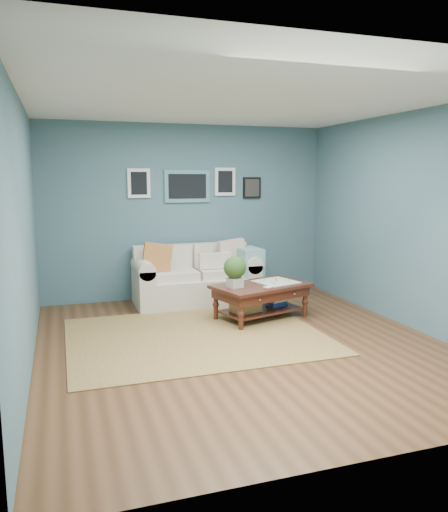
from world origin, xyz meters
name	(u,v)px	position (x,y,z in m)	size (l,w,h in m)	color
room_shell	(241,225)	(0.00, 0.06, 1.36)	(5.00, 5.02, 2.70)	brown
area_rug	(196,336)	(-0.43, 0.43, 0.01)	(2.99, 2.39, 0.01)	brown
loveseat	(201,277)	(0.08, 2.03, 0.39)	(1.88, 0.86, 0.97)	#EDE6CB
coffee_table	(257,291)	(0.54, 0.90, 0.39)	(1.41, 1.06, 0.88)	#36150E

